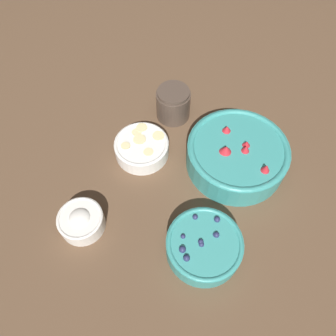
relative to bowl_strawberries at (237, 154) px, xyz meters
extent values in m
plane|color=brown|center=(0.10, -0.12, -0.05)|extent=(4.00, 4.00, 0.00)
cylinder|color=teal|center=(0.00, 0.00, -0.01)|extent=(0.26, 0.26, 0.07)
torus|color=teal|center=(0.00, 0.00, 0.02)|extent=(0.26, 0.26, 0.02)
cylinder|color=red|center=(0.00, 0.00, 0.01)|extent=(0.21, 0.21, 0.02)
cone|color=red|center=(-0.04, -0.05, 0.03)|extent=(0.04, 0.04, 0.02)
cone|color=red|center=(0.00, 0.02, 0.03)|extent=(0.04, 0.04, 0.02)
cone|color=red|center=(0.03, -0.03, 0.04)|extent=(0.05, 0.05, 0.03)
cone|color=red|center=(0.03, 0.08, 0.04)|extent=(0.04, 0.04, 0.03)
cone|color=red|center=(0.03, -0.03, 0.03)|extent=(0.04, 0.04, 0.02)
cone|color=red|center=(-0.01, 0.01, 0.03)|extent=(0.03, 0.03, 0.02)
cylinder|color=teal|center=(0.26, 0.02, -0.02)|extent=(0.17, 0.17, 0.05)
torus|color=teal|center=(0.26, 0.02, 0.00)|extent=(0.17, 0.17, 0.01)
cylinder|color=navy|center=(0.26, 0.02, -0.01)|extent=(0.14, 0.14, 0.02)
sphere|color=navy|center=(0.31, 0.00, 0.01)|extent=(0.01, 0.01, 0.01)
sphere|color=navy|center=(0.26, 0.01, 0.01)|extent=(0.01, 0.01, 0.01)
sphere|color=navy|center=(0.30, -0.01, 0.01)|extent=(0.02, 0.02, 0.02)
sphere|color=navy|center=(0.20, 0.03, 0.01)|extent=(0.01, 0.01, 0.01)
sphere|color=navy|center=(0.21, -0.02, 0.01)|extent=(0.01, 0.01, 0.01)
sphere|color=navy|center=(0.27, 0.02, 0.01)|extent=(0.01, 0.01, 0.01)
sphere|color=navy|center=(0.23, 0.04, 0.01)|extent=(0.01, 0.01, 0.01)
sphere|color=navy|center=(0.27, -0.03, 0.01)|extent=(0.01, 0.01, 0.01)
sphere|color=navy|center=(0.23, 0.04, 0.01)|extent=(0.01, 0.01, 0.01)
cylinder|color=white|center=(0.08, -0.24, -0.02)|extent=(0.15, 0.15, 0.05)
torus|color=white|center=(0.08, -0.24, 0.00)|extent=(0.15, 0.15, 0.01)
cylinder|color=beige|center=(0.08, -0.24, -0.01)|extent=(0.12, 0.12, 0.01)
cylinder|color=beige|center=(0.08, -0.25, 0.00)|extent=(0.03, 0.03, 0.01)
cylinder|color=beige|center=(0.04, -0.26, 0.00)|extent=(0.03, 0.03, 0.01)
cylinder|color=beige|center=(0.10, -0.21, 0.00)|extent=(0.03, 0.03, 0.00)
cylinder|color=beige|center=(0.06, -0.27, 0.00)|extent=(0.03, 0.03, 0.00)
cylinder|color=beige|center=(0.11, -0.27, 0.00)|extent=(0.02, 0.02, 0.01)
cylinder|color=beige|center=(0.04, -0.21, 0.00)|extent=(0.03, 0.03, 0.01)
cylinder|color=white|center=(0.33, -0.26, -0.02)|extent=(0.11, 0.11, 0.04)
torus|color=white|center=(0.33, -0.26, 0.00)|extent=(0.11, 0.11, 0.01)
cylinder|color=white|center=(0.33, -0.26, -0.01)|extent=(0.09, 0.09, 0.01)
ellipsoid|color=white|center=(0.33, -0.26, 0.00)|extent=(0.05, 0.05, 0.02)
cylinder|color=#4C3D33|center=(-0.08, -0.23, 0.00)|extent=(0.10, 0.10, 0.09)
cylinder|color=#512D1E|center=(-0.08, -0.23, -0.01)|extent=(0.08, 0.08, 0.06)
cylinder|color=#4C3D33|center=(-0.08, -0.23, 0.05)|extent=(0.09, 0.09, 0.01)
camera|label=1|loc=(0.51, 0.06, 0.70)|focal=35.00mm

